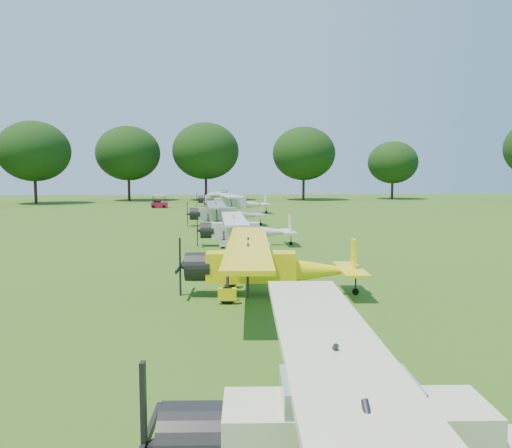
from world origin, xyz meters
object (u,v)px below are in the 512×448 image
at_px(aircraft_3, 243,228).
at_px(aircraft_4, 223,212).
at_px(golf_cart, 159,204).
at_px(aircraft_5, 235,202).
at_px(aircraft_6, 219,198).
at_px(aircraft_7, 226,195).
at_px(aircraft_2, 265,262).
at_px(aircraft_1, 396,430).

xyz_separation_m(aircraft_3, aircraft_4, (-1.00, 11.79, 0.10)).
bearing_deg(golf_cart, aircraft_5, -42.59).
distance_m(aircraft_6, aircraft_7, 12.56).
bearing_deg(aircraft_2, aircraft_3, 94.48).
relative_size(aircraft_3, aircraft_5, 0.81).
distance_m(aircraft_1, aircraft_5, 48.77).
bearing_deg(aircraft_7, golf_cart, -117.65).
xyz_separation_m(aircraft_4, aircraft_6, (-0.13, 24.78, -0.00)).
bearing_deg(aircraft_7, aircraft_3, -85.50).
height_order(aircraft_2, aircraft_7, aircraft_2).
relative_size(aircraft_1, aircraft_4, 1.02).
bearing_deg(aircraft_6, aircraft_2, -85.12).
relative_size(aircraft_5, golf_cart, 5.57).
xyz_separation_m(aircraft_5, golf_cart, (-9.26, 10.17, -0.76)).
relative_size(aircraft_6, aircraft_7, 1.06).
bearing_deg(aircraft_6, aircraft_5, -78.80).
relative_size(aircraft_7, golf_cart, 4.68).
height_order(aircraft_2, aircraft_5, aircraft_5).
xyz_separation_m(aircraft_1, golf_cart, (-9.32, 58.94, -0.64)).
xyz_separation_m(aircraft_2, aircraft_7, (-0.01, 61.42, -0.08)).
bearing_deg(aircraft_3, aircraft_6, 91.44).
bearing_deg(aircraft_1, aircraft_7, 93.83).
relative_size(aircraft_1, golf_cart, 5.06).
height_order(aircraft_6, golf_cart, aircraft_6).
distance_m(aircraft_3, golf_cart, 36.08).
relative_size(aircraft_2, aircraft_7, 1.07).
xyz_separation_m(aircraft_2, aircraft_4, (-1.10, 24.14, -0.01)).
bearing_deg(aircraft_1, aircraft_5, 93.56).
xyz_separation_m(aircraft_2, aircraft_5, (0.37, 37.17, 0.13)).
xyz_separation_m(aircraft_1, aircraft_6, (-1.65, 60.52, -0.02)).
height_order(aircraft_3, aircraft_4, aircraft_4).
distance_m(aircraft_2, aircraft_6, 48.94).
xyz_separation_m(aircraft_1, aircraft_5, (-0.05, 48.77, 0.12)).
bearing_deg(aircraft_1, golf_cart, 102.48).
distance_m(aircraft_4, aircraft_5, 13.11).
xyz_separation_m(aircraft_6, aircraft_7, (1.23, 12.50, -0.07)).
bearing_deg(aircraft_5, aircraft_4, -102.55).
xyz_separation_m(aircraft_1, aircraft_4, (-1.52, 35.74, -0.02)).
height_order(aircraft_5, aircraft_7, aircraft_5).
xyz_separation_m(aircraft_3, aircraft_5, (0.47, 24.82, 0.23)).
xyz_separation_m(aircraft_7, golf_cart, (-8.89, -14.08, -0.55)).
bearing_deg(aircraft_4, aircraft_7, 86.38).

